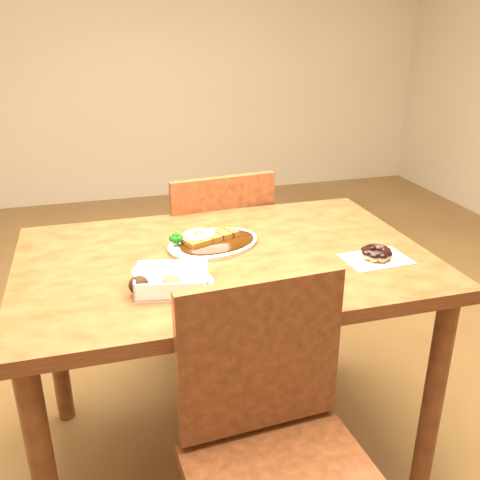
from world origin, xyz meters
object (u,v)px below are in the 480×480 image
object	(u,v)px
chair_far	(214,262)
pon_de_ring	(376,253)
table	(225,285)
donut_box	(170,280)
katsu_curry_plate	(211,241)
chair_near	(280,458)

from	to	relation	value
chair_far	pon_de_ring	size ratio (longest dim) A/B	4.54
table	chair_far	xyz separation A→B (m)	(0.09, 0.54, -0.17)
donut_box	table	bearing A→B (deg)	41.80
pon_de_ring	table	bearing A→B (deg)	160.16
table	chair_far	distance (m)	0.57
chair_far	katsu_curry_plate	size ratio (longest dim) A/B	2.56
chair_near	pon_de_ring	distance (m)	0.65
table	donut_box	distance (m)	0.28
katsu_curry_plate	donut_box	distance (m)	0.30
table	katsu_curry_plate	bearing A→B (deg)	104.43
katsu_curry_plate	chair_far	bearing A→B (deg)	76.43
table	chair_near	bearing A→B (deg)	-91.26
donut_box	katsu_curry_plate	bearing A→B (deg)	56.12
chair_far	pon_de_ring	xyz separation A→B (m)	(0.33, -0.69, 0.29)
chair_near	donut_box	world-z (taller)	chair_near
chair_far	chair_near	bearing A→B (deg)	78.50
table	chair_far	world-z (taller)	chair_far
chair_far	chair_near	xyz separation A→B (m)	(-0.10, -1.07, 0.00)
chair_far	donut_box	bearing A→B (deg)	62.38
chair_near	table	bearing A→B (deg)	85.05
chair_far	pon_de_ring	world-z (taller)	chair_far
katsu_curry_plate	chair_near	bearing A→B (deg)	-89.16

